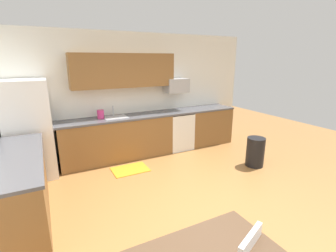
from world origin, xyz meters
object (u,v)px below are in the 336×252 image
Objects in this scene: refrigerator at (29,130)px; kettle at (101,115)px; trash_bin at (255,152)px; oven_range at (178,130)px; microwave at (176,85)px.

kettle is at bearing 5.67° from refrigerator.
trash_bin is 3.00× the size of kettle.
trash_bin is at bearing -61.25° from oven_range.
kettle is (-1.81, -0.05, -0.51)m from microwave.
kettle is at bearing -178.42° from microwave.
refrigerator reaches higher than trash_bin.
refrigerator reaches higher than microwave.
kettle is (-2.71, 1.69, 0.72)m from trash_bin.
refrigerator is at bearing -174.33° from kettle.
kettle is (1.31, 0.13, 0.12)m from refrigerator.
microwave reaches higher than kettle.
refrigerator is 3.19m from microwave.
refrigerator is 1.32m from kettle.
microwave reaches higher than trash_bin.
microwave is 2.31m from trash_bin.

